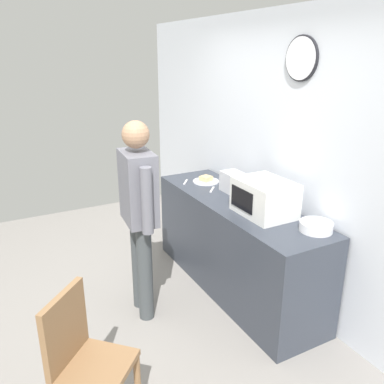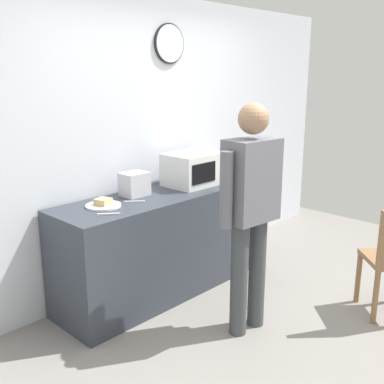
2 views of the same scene
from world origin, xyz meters
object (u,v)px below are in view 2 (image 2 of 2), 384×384
spoon_utensil (134,201)px  microwave (193,169)px  fork_utensil (109,214)px  sandwich_plate (103,204)px  toaster (134,184)px  person_standing (251,203)px  salad_bowl (214,171)px

spoon_utensil → microwave: bearing=4.8°
fork_utensil → spoon_utensil: size_ratio=1.00×
sandwich_plate → toaster: size_ratio=1.27×
sandwich_plate → person_standing: (0.59, -0.99, 0.09)m
microwave → toaster: microwave is taller
salad_bowl → fork_utensil: 1.61m
spoon_utensil → person_standing: (0.34, -0.91, 0.10)m
microwave → fork_utensil: (-1.11, -0.19, -0.15)m
spoon_utensil → fork_utensil: bearing=-160.3°
person_standing → fork_utensil: bearing=131.1°
salad_bowl → toaster: size_ratio=1.17×
salad_bowl → person_standing: (-0.88, -1.13, 0.07)m
salad_bowl → fork_utensil: bearing=-167.9°
salad_bowl → person_standing: person_standing is taller
person_standing → microwave: bearing=66.9°
microwave → spoon_utensil: microwave is taller
microwave → salad_bowl: (0.47, 0.15, -0.11)m
sandwich_plate → spoon_utensil: bearing=-16.2°
microwave → toaster: 0.63m
salad_bowl → spoon_utensil: bearing=-170.1°
sandwich_plate → toaster: bearing=12.0°
salad_bowl → spoon_utensil: 1.24m
microwave → sandwich_plate: bearing=179.4°
fork_utensil → person_standing: 1.05m
microwave → salad_bowl: microwave is taller
fork_utensil → spoon_utensil: same height
salad_bowl → toaster: bearing=-177.0°
microwave → salad_bowl: bearing=17.7°
microwave → spoon_utensil: bearing=-175.2°
fork_utensil → toaster: bearing=30.3°
fork_utensil → spoon_utensil: bearing=19.7°
sandwich_plate → salad_bowl: bearing=5.4°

